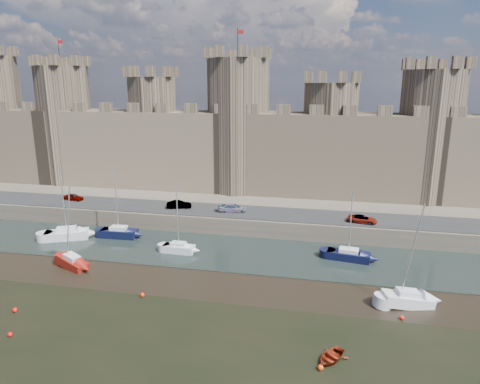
{
  "coord_description": "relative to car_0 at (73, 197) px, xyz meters",
  "views": [
    {
      "loc": [
        18.0,
        -26.68,
        21.54
      ],
      "look_at": [
        7.83,
        22.0,
        8.78
      ],
      "focal_mm": 32.0,
      "sensor_mm": 36.0,
      "label": 1
    }
  ],
  "objects": [
    {
      "name": "buoy_0",
      "position": [
        12.22,
        -29.5,
        -2.84
      ],
      "size": [
        0.48,
        0.48,
        0.48
      ],
      "primitive_type": "sphere",
      "color": "#F60F0A",
      "rests_on": "ground"
    },
    {
      "name": "dinghy_4",
      "position": [
        42.12,
        -30.79,
        -2.77
      ],
      "size": [
        3.34,
        3.64,
        0.62
      ],
      "primitive_type": "imported",
      "rotation": [
        1.57,
        0.0,
        5.75
      ],
      "color": "maroon",
      "rests_on": "ground"
    },
    {
      "name": "buoy_3",
      "position": [
        48.62,
        -23.28,
        -2.86
      ],
      "size": [
        0.43,
        0.43,
        0.43
      ],
      "primitive_type": "sphere",
      "color": "#FF190B",
      "rests_on": "ground"
    },
    {
      "name": "ground",
      "position": [
        23.11,
        -34.69,
        -3.08
      ],
      "size": [
        160.0,
        160.0,
        0.0
      ],
      "primitive_type": "plane",
      "color": "black",
      "rests_on": "ground"
    },
    {
      "name": "sailboat_2",
      "position": [
        22.66,
        -12.12,
        -2.34
      ],
      "size": [
        4.18,
        1.76,
        8.9
      ],
      "rotation": [
        0.0,
        0.0,
        -0.04
      ],
      "color": "silver",
      "rests_on": "ground"
    },
    {
      "name": "water_channel",
      "position": [
        23.11,
        -10.69,
        -3.04
      ],
      "size": [
        160.0,
        12.0,
        0.08
      ],
      "primitive_type": "cube",
      "color": "black",
      "rests_on": "ground"
    },
    {
      "name": "sailboat_3",
      "position": [
        44.22,
        -9.99,
        -2.35
      ],
      "size": [
        5.48,
        2.82,
        9.16
      ],
      "rotation": [
        0.0,
        0.0,
        -0.16
      ],
      "color": "black",
      "rests_on": "ground"
    },
    {
      "name": "car_1",
      "position": [
        18.77,
        -0.85,
        0.05
      ],
      "size": [
        4.04,
        2.38,
        1.26
      ],
      "primitive_type": "imported",
      "rotation": [
        0.0,
        0.0,
        1.86
      ],
      "color": "gray",
      "rests_on": "quay"
    },
    {
      "name": "car_0",
      "position": [
        0.0,
        0.0,
        0.0
      ],
      "size": [
        3.57,
        1.86,
        1.16
      ],
      "primitive_type": "imported",
      "rotation": [
        0.0,
        0.0,
        1.42
      ],
      "color": "gray",
      "rests_on": "quay"
    },
    {
      "name": "sailboat_0",
      "position": [
        5.51,
        -10.66,
        -2.24
      ],
      "size": [
        6.26,
        4.48,
        10.93
      ],
      "rotation": [
        0.0,
        0.0,
        0.43
      ],
      "color": "silver",
      "rests_on": "ground"
    },
    {
      "name": "sailboat_4",
      "position": [
        11.76,
        -19.06,
        -2.33
      ],
      "size": [
        4.68,
        3.26,
        10.21
      ],
      "rotation": [
        0.0,
        0.0,
        -0.4
      ],
      "color": "maroon",
      "rests_on": "ground"
    },
    {
      "name": "road",
      "position": [
        23.11,
        -0.69,
        -0.53
      ],
      "size": [
        160.0,
        7.0,
        0.1
      ],
      "primitive_type": "cube",
      "color": "black",
      "rests_on": "quay"
    },
    {
      "name": "castle",
      "position": [
        22.47,
        13.31,
        8.59
      ],
      "size": [
        108.5,
        11.0,
        29.0
      ],
      "color": "#42382B",
      "rests_on": "quay"
    },
    {
      "name": "sailboat_1",
      "position": [
        12.39,
        -8.52,
        -2.27
      ],
      "size": [
        5.22,
        2.17,
        10.34
      ],
      "rotation": [
        0.0,
        0.0,
        0.03
      ],
      "color": "black",
      "rests_on": "ground"
    },
    {
      "name": "sailboat_5",
      "position": [
        49.51,
        -20.42,
        -2.32
      ],
      "size": [
        5.25,
        3.09,
        10.64
      ],
      "rotation": [
        0.0,
        0.0,
        0.25
      ],
      "color": "silver",
      "rests_on": "ground"
    },
    {
      "name": "car_2",
      "position": [
        27.38,
        -0.97,
        0.06
      ],
      "size": [
        4.71,
        2.73,
        1.28
      ],
      "primitive_type": "imported",
      "rotation": [
        0.0,
        0.0,
        1.79
      ],
      "color": "gray",
      "rests_on": "quay"
    },
    {
      "name": "buoy_5",
      "position": [
        41.36,
        -32.17,
        -2.85
      ],
      "size": [
        0.46,
        0.46,
        0.46
      ],
      "primitive_type": "sphere",
      "color": "#FF430B",
      "rests_on": "ground"
    },
    {
      "name": "car_3",
      "position": [
        46.23,
        -2.35,
        -0.02
      ],
      "size": [
        4.31,
        2.62,
        1.12
      ],
      "primitive_type": "imported",
      "rotation": [
        0.0,
        0.0,
        1.37
      ],
      "color": "gray",
      "rests_on": "quay"
    },
    {
      "name": "buoy_4",
      "position": [
        14.68,
        -33.15,
        -2.87
      ],
      "size": [
        0.42,
        0.42,
        0.42
      ],
      "primitive_type": "sphere",
      "color": "#FF0E0B",
      "rests_on": "ground"
    },
    {
      "name": "quay",
      "position": [
        23.11,
        25.31,
        -1.83
      ],
      "size": [
        160.0,
        60.0,
        2.5
      ],
      "primitive_type": "cube",
      "color": "#4C443A",
      "rests_on": "ground"
    },
    {
      "name": "buoy_1",
      "position": [
        23.01,
        -24.17,
        -2.84
      ],
      "size": [
        0.49,
        0.49,
        0.49
      ],
      "primitive_type": "sphere",
      "color": "red",
      "rests_on": "ground"
    }
  ]
}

